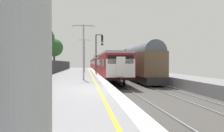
{
  "coord_description": "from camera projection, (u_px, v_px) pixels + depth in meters",
  "views": [
    {
      "loc": [
        -1.1,
        -12.34,
        1.51
      ],
      "look_at": [
        1.48,
        8.94,
        1.2
      ],
      "focal_mm": 35.31,
      "sensor_mm": 36.0,
      "label": 1
    }
  ],
  "objects": [
    {
      "name": "signal_gantry",
      "position": [
        98.0,
        49.0,
        30.26
      ],
      "size": [
        1.1,
        0.24,
        5.42
      ],
      "color": "#47474C",
      "rests_on": "ground"
    },
    {
      "name": "speed_limit_sign",
      "position": [
        96.0,
        61.0,
        27.06
      ],
      "size": [
        0.59,
        0.08,
        2.63
      ],
      "color": "#59595B",
      "rests_on": "ground"
    },
    {
      "name": "background_tree_right",
      "position": [
        24.0,
        23.0,
        27.23
      ],
      "size": [
        4.17,
        4.17,
        8.73
      ],
      "color": "#473323",
      "rests_on": "ground"
    },
    {
      "name": "freight_train_adjacent_track",
      "position": [
        117.0,
        62.0,
        50.01
      ],
      "size": [
        2.6,
        56.56,
        4.86
      ],
      "color": "#232326",
      "rests_on": "ground"
    },
    {
      "name": "platform_lamp_mid",
      "position": [
        84.0,
        47.0,
        19.14
      ],
      "size": [
        2.0,
        0.2,
        4.84
      ],
      "color": "#93999E",
      "rests_on": "ground"
    },
    {
      "name": "platform_lamp_far",
      "position": [
        85.0,
        53.0,
        37.74
      ],
      "size": [
        2.0,
        0.2,
        5.54
      ],
      "color": "#93999E",
      "rests_on": "ground"
    },
    {
      "name": "commuter_train_at_platform",
      "position": [
        99.0,
        64.0,
        51.14
      ],
      "size": [
        2.83,
        63.1,
        3.81
      ],
      "color": "maroon",
      "rests_on": "ground"
    },
    {
      "name": "platform_back_fence",
      "position": [
        3.0,
        73.0,
        11.73
      ],
      "size": [
        0.07,
        99.0,
        1.85
      ],
      "color": "#282B2D",
      "rests_on": "ground"
    },
    {
      "name": "background_tree_centre",
      "position": [
        43.0,
        39.0,
        35.01
      ],
      "size": [
        3.82,
        3.82,
        7.33
      ],
      "color": "#473323",
      "rests_on": "ground"
    },
    {
      "name": "ground",
      "position": [
        150.0,
        99.0,
        12.73
      ],
      "size": [
        17.4,
        110.0,
        1.21
      ],
      "color": "gray"
    },
    {
      "name": "background_tree_left",
      "position": [
        54.0,
        48.0,
        43.4
      ],
      "size": [
        3.52,
        3.52,
        6.29
      ],
      "color": "#473323",
      "rests_on": "ground"
    }
  ]
}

